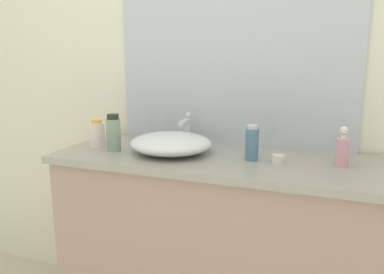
{
  "coord_description": "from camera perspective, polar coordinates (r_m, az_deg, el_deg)",
  "views": [
    {
      "loc": [
        0.56,
        -1.06,
        1.32
      ],
      "look_at": [
        0.02,
        0.41,
        0.98
      ],
      "focal_mm": 35.16,
      "sensor_mm": 36.0,
      "label": 1
    }
  ],
  "objects": [
    {
      "name": "sink_basin",
      "position": [
        1.64,
        -3.22,
        -0.96
      ],
      "size": [
        0.36,
        0.34,
        0.09
      ],
      "primitive_type": "ellipsoid",
      "color": "silver",
      "rests_on": "vanity_counter"
    },
    {
      "name": "bathroom_wall_rear",
      "position": [
        1.87,
        2.87,
        11.5
      ],
      "size": [
        6.0,
        0.06,
        2.6
      ],
      "primitive_type": "cube",
      "color": "silver",
      "rests_on": "ground"
    },
    {
      "name": "wall_mirror_panel",
      "position": [
        1.81,
        6.3,
        15.87
      ],
      "size": [
        1.14,
        0.01,
        1.07
      ],
      "primitive_type": "cube",
      "color": "#B2BCC6",
      "rests_on": "vanity_counter"
    },
    {
      "name": "lotion_bottle",
      "position": [
        1.81,
        -14.21,
        0.45
      ],
      "size": [
        0.07,
        0.07,
        0.13
      ],
      "color": "white",
      "rests_on": "vanity_counter"
    },
    {
      "name": "candle_jar",
      "position": [
        1.53,
        12.89,
        -3.26
      ],
      "size": [
        0.05,
        0.05,
        0.03
      ],
      "primitive_type": "cylinder",
      "color": "silver",
      "rests_on": "vanity_counter"
    },
    {
      "name": "spray_can",
      "position": [
        1.55,
        9.08,
        -0.95
      ],
      "size": [
        0.05,
        0.05,
        0.15
      ],
      "color": "slate",
      "rests_on": "vanity_counter"
    },
    {
      "name": "faucet",
      "position": [
        1.81,
        -0.87,
        1.6
      ],
      "size": [
        0.03,
        0.12,
        0.15
      ],
      "color": "silver",
      "rests_on": "vanity_counter"
    },
    {
      "name": "soap_dispenser",
      "position": [
        1.55,
        21.85,
        -1.87
      ],
      "size": [
        0.05,
        0.05,
        0.16
      ],
      "color": "pink",
      "rests_on": "vanity_counter"
    },
    {
      "name": "vanity_counter",
      "position": [
        1.78,
        3.38,
        -17.09
      ],
      "size": [
        1.39,
        0.52,
        0.9
      ],
      "color": "gray",
      "rests_on": "ground"
    },
    {
      "name": "perfume_bottle",
      "position": [
        1.72,
        -11.82,
        0.57
      ],
      "size": [
        0.06,
        0.06,
        0.17
      ],
      "color": "gray",
      "rests_on": "vanity_counter"
    }
  ]
}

